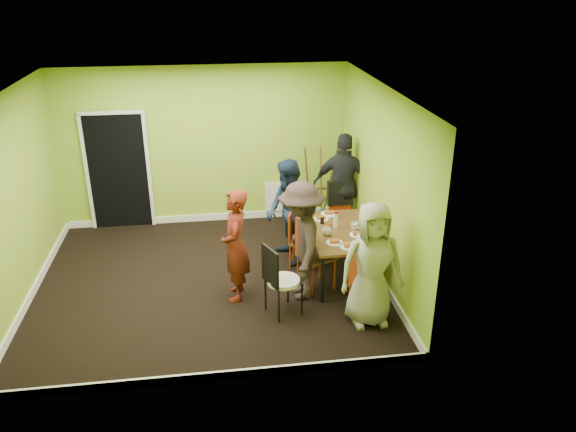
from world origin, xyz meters
The scene contains 28 objects.
ground centered at (0.00, 0.00, 0.00)m, with size 5.00×5.00×0.00m, color black.
room_walls centered at (-0.02, 0.04, 0.99)m, with size 5.04×4.54×2.82m.
dining_table centered at (1.91, -0.11, 0.70)m, with size 0.90×1.50×0.75m.
chair_left_far centered at (1.34, 0.33, 0.50)m, with size 0.46×0.45×0.88m.
chair_left_near centered at (1.43, -0.43, 0.61)m, with size 0.59×0.59×1.09m.
chair_back_end centered at (2.20, 1.13, 0.73)m, with size 0.43×0.50×1.03m.
chair_front_end centered at (2.01, -1.05, 0.50)m, with size 0.48×0.48×0.88m.
chair_bentwood centered at (0.90, -0.99, 0.56)m, with size 0.52×0.51×1.00m.
easel centered at (1.96, 1.73, 0.74)m, with size 0.60×0.56×1.50m.
plate_near_left centered at (1.71, 0.33, 0.76)m, with size 0.23×0.23×0.01m, color white.
plate_near_right centered at (1.74, -0.50, 0.76)m, with size 0.24×0.24×0.01m, color white.
plate_far_back centered at (1.88, 0.49, 0.76)m, with size 0.26×0.26×0.01m, color white.
plate_far_front centered at (1.90, -0.65, 0.76)m, with size 0.25×0.25×0.01m, color white.
plate_wall_back centered at (2.23, 0.01, 0.76)m, with size 0.26×0.26×0.01m, color white.
plate_wall_front centered at (2.12, -0.30, 0.76)m, with size 0.23×0.23×0.01m, color white.
thermos centered at (1.86, -0.02, 0.87)m, with size 0.06×0.06×0.24m, color white.
blue_bottle centered at (2.16, -0.38, 0.85)m, with size 0.07×0.07×0.21m, color blue.
orange_bottle centered at (1.78, -0.01, 0.79)m, with size 0.04×0.04×0.07m, color #CA4313.
glass_mid centered at (1.70, 0.16, 0.80)m, with size 0.06×0.06×0.10m, color black.
glass_back centered at (1.95, 0.35, 0.80)m, with size 0.06×0.06×0.10m, color black.
glass_front centered at (2.07, -0.57, 0.80)m, with size 0.07×0.07×0.09m, color black.
cup_a centered at (1.68, -0.23, 0.80)m, with size 0.14×0.14×0.11m, color white.
cup_b centered at (2.12, -0.10, 0.80)m, with size 0.11×0.11×0.10m, color white.
person_standing centered at (0.37, -0.48, 0.80)m, with size 0.58×0.38×1.59m, color #611B10.
person_left_far centered at (1.23, 0.48, 0.82)m, with size 0.80×0.62×1.65m, color #152136.
person_left_near centered at (1.26, -0.57, 0.84)m, with size 1.09×0.63×1.69m, color #2E211E.
person_back_end centered at (2.29, 1.27, 0.90)m, with size 1.06×0.44×1.81m, color black.
person_front_end centered at (2.03, -1.33, 0.83)m, with size 0.81×0.53×1.66m, color #999786.
Camera 1 is at (0.12, -7.32, 4.19)m, focal length 35.00 mm.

